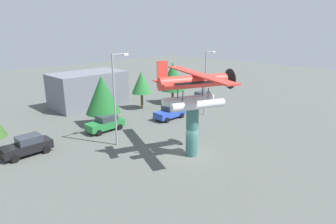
# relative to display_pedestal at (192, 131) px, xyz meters

# --- Properties ---
(ground_plane) EXTENTS (140.00, 140.00, 0.00)m
(ground_plane) POSITION_rel_display_pedestal_xyz_m (0.00, 0.00, -2.30)
(ground_plane) COLOR #515651
(display_pedestal) EXTENTS (1.10, 1.10, 4.60)m
(display_pedestal) POSITION_rel_display_pedestal_xyz_m (0.00, 0.00, 0.00)
(display_pedestal) COLOR #386B66
(display_pedestal) RESTS_ON ground
(floatplane_monument) EXTENTS (7.18, 10.01, 4.00)m
(floatplane_monument) POSITION_rel_display_pedestal_xyz_m (0.12, -0.05, 3.97)
(floatplane_monument) COLOR silver
(floatplane_monument) RESTS_ON display_pedestal
(car_near_black) EXTENTS (4.20, 2.02, 1.76)m
(car_near_black) POSITION_rel_display_pedestal_xyz_m (-10.37, 10.66, -1.42)
(car_near_black) COLOR black
(car_near_black) RESTS_ON ground
(car_mid_green) EXTENTS (4.20, 2.02, 1.76)m
(car_mid_green) POSITION_rel_display_pedestal_xyz_m (-1.86, 11.00, -1.42)
(car_mid_green) COLOR #237A38
(car_mid_green) RESTS_ON ground
(car_far_blue) EXTENTS (4.20, 2.02, 1.76)m
(car_far_blue) POSITION_rel_display_pedestal_xyz_m (6.35, 8.91, -1.42)
(car_far_blue) COLOR #2847B7
(car_far_blue) RESTS_ON ground
(car_distant_white) EXTENTS (4.20, 2.02, 1.76)m
(car_distant_white) POSITION_rel_display_pedestal_xyz_m (15.37, 10.94, -1.42)
(car_distant_white) COLOR white
(car_distant_white) RESTS_ON ground
(streetlight_primary) EXTENTS (1.84, 0.28, 8.86)m
(streetlight_primary) POSITION_rel_display_pedestal_xyz_m (-3.22, 6.74, 2.78)
(streetlight_primary) COLOR gray
(streetlight_primary) RESTS_ON ground
(streetlight_secondary) EXTENTS (1.84, 0.28, 8.27)m
(streetlight_secondary) POSITION_rel_display_pedestal_xyz_m (11.04, 6.94, 2.48)
(streetlight_secondary) COLOR gray
(streetlight_secondary) RESTS_ON ground
(storefront_building) EXTENTS (10.31, 5.99, 4.92)m
(storefront_building) POSITION_rel_display_pedestal_xyz_m (2.57, 22.00, 0.16)
(storefront_building) COLOR slate
(storefront_building) RESTS_ON ground
(tree_east) EXTENTS (3.99, 3.99, 5.97)m
(tree_east) POSITION_rel_display_pedestal_xyz_m (-0.95, 12.70, 1.44)
(tree_east) COLOR brown
(tree_east) RESTS_ON ground
(tree_center_back) EXTENTS (2.80, 2.80, 5.38)m
(tree_center_back) POSITION_rel_display_pedestal_xyz_m (6.90, 15.02, 1.49)
(tree_center_back) COLOR brown
(tree_center_back) RESTS_ON ground
(tree_far_east) EXTENTS (3.76, 3.76, 6.22)m
(tree_far_east) POSITION_rel_display_pedestal_xyz_m (12.19, 14.04, 1.82)
(tree_far_east) COLOR brown
(tree_far_east) RESTS_ON ground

